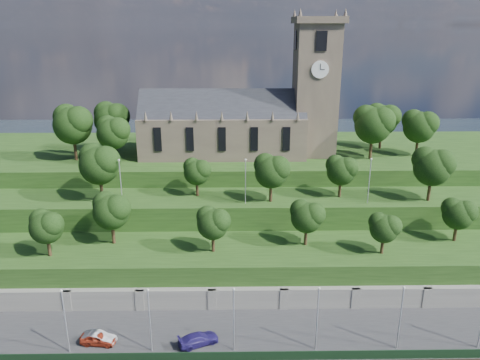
{
  "coord_description": "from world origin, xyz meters",
  "views": [
    {
      "loc": [
        -1.99,
        -45.16,
        39.73
      ],
      "look_at": [
        -0.82,
        30.0,
        14.74
      ],
      "focal_mm": 35.0,
      "sensor_mm": 36.0,
      "label": 1
    }
  ],
  "objects_px": {
    "car_left": "(98,339)",
    "car_right": "(198,339)",
    "car_middle": "(99,338)",
    "church": "(247,117)"
  },
  "relations": [
    {
      "from": "car_right",
      "to": "church",
      "type": "bearing_deg",
      "value": -32.75
    },
    {
      "from": "car_right",
      "to": "car_left",
      "type": "bearing_deg",
      "value": 65.71
    },
    {
      "from": "car_right",
      "to": "car_middle",
      "type": "bearing_deg",
      "value": 64.86
    },
    {
      "from": "car_left",
      "to": "car_middle",
      "type": "relative_size",
      "value": 1.02
    },
    {
      "from": "church",
      "to": "car_middle",
      "type": "height_order",
      "value": "church"
    },
    {
      "from": "church",
      "to": "car_middle",
      "type": "xyz_separation_m",
      "value": [
        -19.63,
        -41.9,
        -19.81
      ]
    },
    {
      "from": "car_left",
      "to": "car_right",
      "type": "height_order",
      "value": "car_left"
    },
    {
      "from": "church",
      "to": "car_left",
      "type": "relative_size",
      "value": 8.69
    },
    {
      "from": "car_left",
      "to": "car_middle",
      "type": "distance_m",
      "value": 0.19
    },
    {
      "from": "church",
      "to": "car_middle",
      "type": "distance_m",
      "value": 50.33
    }
  ]
}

